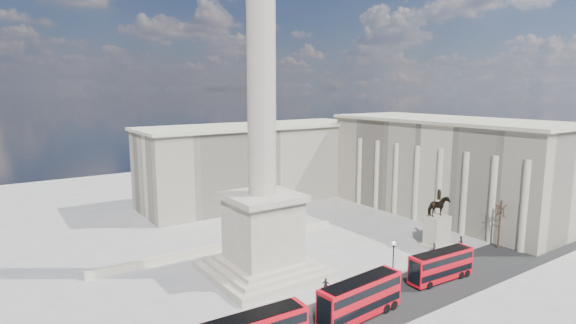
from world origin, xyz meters
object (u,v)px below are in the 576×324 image
(red_bus_b, at_px, (361,298))
(victorian_lamp, at_px, (393,260))
(pedestrian_crossing, at_px, (326,285))
(pedestrian_walking, at_px, (434,248))
(equestrian_statue, at_px, (437,227))
(nelsons_column, at_px, (262,178))
(red_bus_c, at_px, (441,265))
(pedestrian_standing, at_px, (460,242))

(red_bus_b, distance_m, victorian_lamp, 9.35)
(pedestrian_crossing, bearing_deg, pedestrian_walking, -134.15)
(equestrian_statue, relative_size, pedestrian_crossing, 5.17)
(victorian_lamp, bearing_deg, nelsons_column, 131.62)
(red_bus_b, bearing_deg, red_bus_c, 0.00)
(pedestrian_walking, relative_size, pedestrian_crossing, 0.92)
(equestrian_statue, distance_m, pedestrian_crossing, 24.28)
(victorian_lamp, relative_size, pedestrian_walking, 3.57)
(red_bus_b, height_order, red_bus_c, red_bus_b)
(victorian_lamp, distance_m, pedestrian_walking, 14.48)
(red_bus_c, bearing_deg, pedestrian_walking, 45.92)
(nelsons_column, relative_size, victorian_lamp, 8.60)
(pedestrian_walking, distance_m, pedestrian_standing, 5.66)
(red_bus_c, xyz_separation_m, victorian_lamp, (-6.41, 2.28, 1.38))
(equestrian_statue, xyz_separation_m, pedestrian_standing, (2.99, -2.14, -2.35))
(red_bus_b, height_order, equestrian_statue, equestrian_statue)
(red_bus_c, height_order, victorian_lamp, victorian_lamp)
(nelsons_column, height_order, red_bus_b, nelsons_column)
(pedestrian_standing, bearing_deg, pedestrian_crossing, 3.66)
(nelsons_column, relative_size, pedestrian_standing, 28.29)
(victorian_lamp, height_order, pedestrian_walking, victorian_lamp)
(equestrian_statue, xyz_separation_m, pedestrian_crossing, (-24.04, -2.52, -2.34))
(pedestrian_standing, bearing_deg, red_bus_c, 28.16)
(nelsons_column, relative_size, pedestrian_crossing, 28.09)
(red_bus_b, xyz_separation_m, pedestrian_crossing, (0.82, 6.82, -1.37))
(equestrian_statue, bearing_deg, pedestrian_standing, -35.55)
(nelsons_column, bearing_deg, red_bus_b, -81.22)
(victorian_lamp, relative_size, equestrian_statue, 0.63)
(equestrian_statue, height_order, pedestrian_walking, equestrian_statue)
(nelsons_column, xyz_separation_m, red_bus_c, (17.50, -14.76, -10.88))
(pedestrian_standing, bearing_deg, red_bus_b, 17.34)
(pedestrian_walking, relative_size, pedestrian_standing, 0.92)
(red_bus_b, bearing_deg, pedestrian_crossing, 78.77)
(nelsons_column, xyz_separation_m, red_bus_b, (2.46, -15.90, -10.66))
(nelsons_column, height_order, victorian_lamp, nelsons_column)
(pedestrian_standing, distance_m, pedestrian_crossing, 27.03)
(pedestrian_walking, xyz_separation_m, pedestrian_crossing, (-21.39, -0.90, 0.08))
(victorian_lamp, distance_m, pedestrian_standing, 19.75)
(nelsons_column, relative_size, pedestrian_walking, 30.69)
(red_bus_b, bearing_deg, nelsons_column, 94.45)
(nelsons_column, bearing_deg, equestrian_statue, -13.51)
(victorian_lamp, height_order, equestrian_statue, equestrian_statue)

